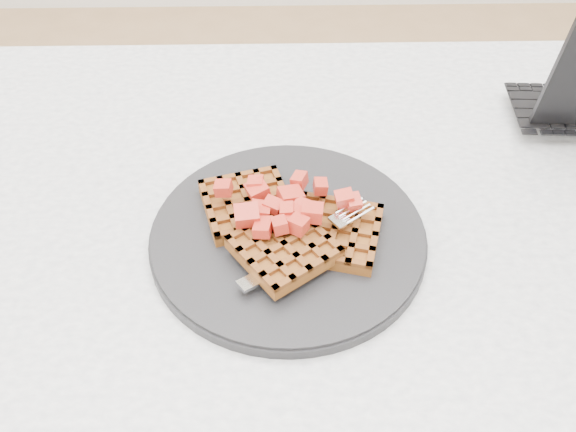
{
  "coord_description": "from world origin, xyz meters",
  "views": [
    {
      "loc": [
        -0.06,
        -0.51,
        1.28
      ],
      "look_at": [
        -0.05,
        -0.02,
        0.79
      ],
      "focal_mm": 40.0,
      "sensor_mm": 36.0,
      "label": 1
    }
  ],
  "objects": [
    {
      "name": "fork",
      "position": [
        -0.02,
        -0.05,
        0.77
      ],
      "size": [
        0.16,
        0.13,
        0.02
      ],
      "primitive_type": null,
      "rotation": [
        0.0,
        0.0,
        -0.93
      ],
      "color": "silver",
      "rests_on": "plate"
    },
    {
      "name": "table",
      "position": [
        0.0,
        0.0,
        0.64
      ],
      "size": [
        1.2,
        0.8,
        0.75
      ],
      "color": "silver",
      "rests_on": "ground"
    },
    {
      "name": "plate",
      "position": [
        -0.05,
        -0.02,
        0.76
      ],
      "size": [
        0.3,
        0.3,
        0.02
      ],
      "primitive_type": "cylinder",
      "color": "black",
      "rests_on": "table"
    },
    {
      "name": "strawberry_pile",
      "position": [
        -0.05,
        -0.02,
        0.8
      ],
      "size": [
        0.15,
        0.15,
        0.02
      ],
      "primitive_type": null,
      "color": "#A1180E",
      "rests_on": "waffles"
    },
    {
      "name": "waffles",
      "position": [
        -0.05,
        -0.03,
        0.78
      ],
      "size": [
        0.21,
        0.19,
        0.03
      ],
      "color": "brown",
      "rests_on": "plate"
    }
  ]
}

